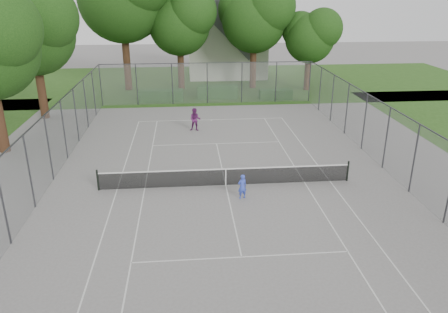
{
  "coord_description": "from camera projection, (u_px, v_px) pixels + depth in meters",
  "views": [
    {
      "loc": [
        -1.91,
        -20.21,
        9.5
      ],
      "look_at": [
        0.0,
        1.0,
        1.2
      ],
      "focal_mm": 35.0,
      "sensor_mm": 36.0,
      "label": 1
    }
  ],
  "objects": [
    {
      "name": "ground",
      "position": [
        226.0,
        185.0,
        22.36
      ],
      "size": [
        120.0,
        120.0,
        0.0
      ],
      "primitive_type": "plane",
      "color": "slate",
      "rests_on": "ground"
    },
    {
      "name": "grass_far",
      "position": [
        203.0,
        82.0,
        46.49
      ],
      "size": [
        60.0,
        20.0,
        0.0
      ],
      "primitive_type": "cube",
      "color": "#264C15",
      "rests_on": "ground"
    },
    {
      "name": "court_markings",
      "position": [
        226.0,
        185.0,
        22.36
      ],
      "size": [
        11.03,
        23.83,
        0.01
      ],
      "color": "silver",
      "rests_on": "ground"
    },
    {
      "name": "tennis_net",
      "position": [
        226.0,
        176.0,
        22.18
      ],
      "size": [
        12.87,
        0.1,
        1.1
      ],
      "color": "black",
      "rests_on": "ground"
    },
    {
      "name": "perimeter_fence",
      "position": [
        226.0,
        152.0,
        21.71
      ],
      "size": [
        18.08,
        34.08,
        3.52
      ],
      "color": "#38383D",
      "rests_on": "ground"
    },
    {
      "name": "tree_far_midleft",
      "position": [
        180.0,
        19.0,
        41.14
      ],
      "size": [
        6.75,
        6.16,
        9.7
      ],
      "color": "#392114",
      "rests_on": "ground"
    },
    {
      "name": "tree_far_midright",
      "position": [
        255.0,
        15.0,
        41.49
      ],
      "size": [
        7.13,
        6.51,
        10.25
      ],
      "color": "#392114",
      "rests_on": "ground"
    },
    {
      "name": "tree_far_right",
      "position": [
        311.0,
        34.0,
        41.24
      ],
      "size": [
        5.4,
        4.93,
        7.76
      ],
      "color": "#392114",
      "rests_on": "ground"
    },
    {
      "name": "tree_side_back",
      "position": [
        33.0,
        27.0,
        31.4
      ],
      "size": [
        6.9,
        6.3,
        9.92
      ],
      "color": "#392114",
      "rests_on": "ground"
    },
    {
      "name": "hedge_left",
      "position": [
        161.0,
        95.0,
        38.76
      ],
      "size": [
        3.94,
        1.18,
        0.99
      ],
      "primitive_type": "cube",
      "color": "#1F4D18",
      "rests_on": "ground"
    },
    {
      "name": "hedge_mid",
      "position": [
        217.0,
        92.0,
        39.73
      ],
      "size": [
        3.65,
        1.04,
        1.15
      ],
      "primitive_type": "cube",
      "color": "#1F4D18",
      "rests_on": "ground"
    },
    {
      "name": "hedge_right",
      "position": [
        276.0,
        94.0,
        39.46
      ],
      "size": [
        2.93,
        1.07,
        0.88
      ],
      "primitive_type": "cube",
      "color": "#1F4D18",
      "rests_on": "ground"
    },
    {
      "name": "house",
      "position": [
        227.0,
        37.0,
        48.57
      ],
      "size": [
        8.45,
        6.55,
        10.52
      ],
      "color": "beige",
      "rests_on": "ground"
    },
    {
      "name": "girl_player",
      "position": [
        242.0,
        186.0,
        20.79
      ],
      "size": [
        0.52,
        0.43,
        1.23
      ],
      "primitive_type": "imported",
      "rotation": [
        0.0,
        0.0,
        3.49
      ],
      "color": "blue",
      "rests_on": "ground"
    },
    {
      "name": "woman_player",
      "position": [
        195.0,
        120.0,
        30.57
      ],
      "size": [
        0.87,
        0.72,
        1.62
      ],
      "primitive_type": "imported",
      "rotation": [
        0.0,
        0.0,
        -0.14
      ],
      "color": "#63215D",
      "rests_on": "ground"
    }
  ]
}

